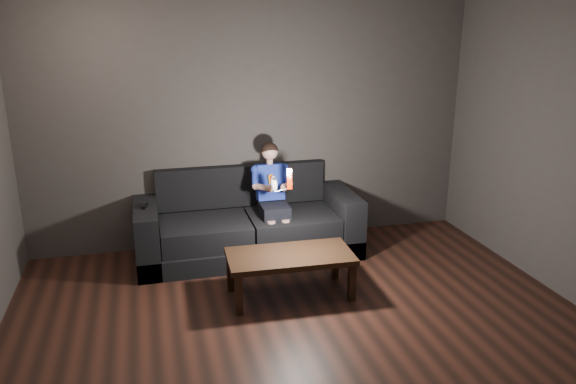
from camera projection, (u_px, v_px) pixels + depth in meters
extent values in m
plane|color=black|center=(320.00, 356.00, 4.34)|extent=(5.00, 5.00, 0.00)
cube|color=#3D3734|center=(254.00, 126.00, 6.25)|extent=(5.00, 0.04, 2.70)
cube|color=black|center=(248.00, 244.00, 6.20)|extent=(2.38, 1.03, 0.21)
cube|color=black|center=(205.00, 233.00, 5.92)|extent=(0.93, 0.72, 0.25)
cube|color=black|center=(292.00, 225.00, 6.15)|extent=(0.93, 0.72, 0.25)
cube|color=black|center=(241.00, 184.00, 6.40)|extent=(1.90, 0.24, 0.47)
cube|color=black|center=(147.00, 235.00, 5.88)|extent=(0.24, 1.03, 0.65)
cube|color=black|center=(340.00, 217.00, 6.40)|extent=(0.24, 1.03, 0.65)
cube|color=black|center=(274.00, 210.00, 6.03)|extent=(0.29, 0.37, 0.14)
cube|color=navy|center=(270.00, 182.00, 6.13)|extent=(0.29, 0.21, 0.41)
cube|color=#FEAB13|center=(272.00, 179.00, 6.03)|extent=(0.09, 0.09, 0.10)
cube|color=red|center=(272.00, 179.00, 6.03)|extent=(0.06, 0.06, 0.06)
cylinder|color=#D69788|center=(270.00, 162.00, 6.06)|extent=(0.07, 0.07, 0.06)
sphere|color=#D69788|center=(270.00, 152.00, 6.03)|extent=(0.18, 0.18, 0.18)
ellipsoid|color=black|center=(269.00, 150.00, 6.03)|extent=(0.19, 0.19, 0.16)
cylinder|color=navy|center=(255.00, 178.00, 6.00)|extent=(0.08, 0.22, 0.19)
cylinder|color=navy|center=(287.00, 176.00, 6.09)|extent=(0.08, 0.22, 0.19)
cylinder|color=#D69788|center=(263.00, 186.00, 5.89)|extent=(0.14, 0.23, 0.10)
cylinder|color=#D69788|center=(287.00, 184.00, 5.95)|extent=(0.14, 0.23, 0.10)
sphere|color=#D69788|center=(270.00, 189.00, 5.82)|extent=(0.08, 0.08, 0.08)
sphere|color=#D69788|center=(284.00, 187.00, 5.85)|extent=(0.08, 0.08, 0.08)
cylinder|color=#D69788|center=(271.00, 236.00, 5.89)|extent=(0.09, 0.09, 0.33)
cylinder|color=#D69788|center=(286.00, 235.00, 5.93)|extent=(0.09, 0.09, 0.33)
cube|color=red|center=(289.00, 179.00, 5.61)|extent=(0.06, 0.09, 0.21)
cube|color=maroon|center=(290.00, 173.00, 5.57)|extent=(0.03, 0.02, 0.03)
cylinder|color=white|center=(290.00, 181.00, 5.60)|extent=(0.02, 0.01, 0.02)
ellipsoid|color=white|center=(274.00, 184.00, 5.59)|extent=(0.09, 0.11, 0.17)
cylinder|color=black|center=(275.00, 179.00, 5.54)|extent=(0.03, 0.02, 0.03)
cube|color=black|center=(145.00, 206.00, 5.73)|extent=(0.07, 0.16, 0.03)
cube|color=black|center=(145.00, 203.00, 5.77)|extent=(0.02, 0.02, 0.00)
cube|color=black|center=(290.00, 256.00, 5.17)|extent=(1.18, 0.62, 0.05)
cube|color=black|center=(239.00, 295.00, 4.89)|extent=(0.06, 0.06, 0.37)
cube|color=black|center=(352.00, 282.00, 5.14)|extent=(0.06, 0.06, 0.37)
cube|color=black|center=(230.00, 273.00, 5.33)|extent=(0.06, 0.06, 0.37)
cube|color=black|center=(335.00, 261.00, 5.58)|extent=(0.06, 0.06, 0.37)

